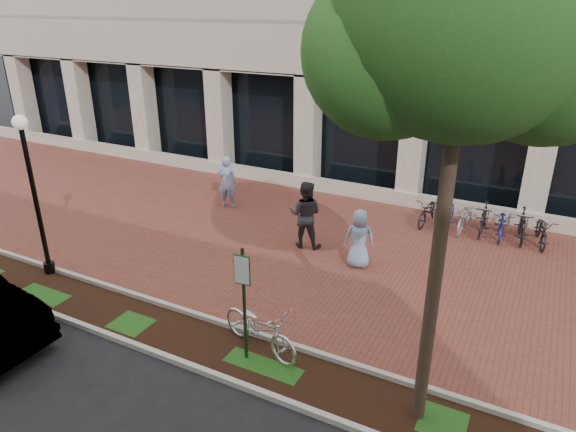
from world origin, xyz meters
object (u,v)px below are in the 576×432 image
at_px(street_tree, 473,19).
at_px(bollard, 544,234).
at_px(lamppost, 33,188).
at_px(pedestrian_left, 227,182).
at_px(pedestrian_right, 359,239).
at_px(locked_bicycle, 260,328).
at_px(bike_rack_cluster, 483,220).
at_px(parking_sign, 243,291).
at_px(pedestrian_mid, 305,215).

relative_size(street_tree, bollard, 9.63).
xyz_separation_m(lamppost, pedestrian_left, (1.57, 6.14, -1.46)).
bearing_deg(pedestrian_left, pedestrian_right, 143.41).
relative_size(pedestrian_left, pedestrian_right, 1.12).
bearing_deg(pedestrian_left, lamppost, 59.01).
bearing_deg(pedestrian_left, locked_bicycle, 111.64).
bearing_deg(lamppost, bike_rack_cluster, 38.87).
distance_m(street_tree, locked_bicycle, 6.84).
distance_m(parking_sign, lamppost, 6.57).
bearing_deg(bollard, pedestrian_right, -141.24).
distance_m(lamppost, pedestrian_left, 6.50).
bearing_deg(pedestrian_right, bike_rack_cluster, -145.28).
bearing_deg(pedestrian_right, parking_sign, 62.52).
distance_m(parking_sign, street_tree, 6.02).
bearing_deg(street_tree, bollard, 79.74).
bearing_deg(bike_rack_cluster, lamppost, -138.83).
relative_size(pedestrian_left, bollard, 2.08).
distance_m(parking_sign, pedestrian_mid, 5.36).
bearing_deg(pedestrian_right, bollard, -161.20).
xyz_separation_m(pedestrian_left, bollard, (9.93, 1.50, -0.47)).
relative_size(bollard, bike_rack_cluster, 0.21).
distance_m(pedestrian_left, bike_rack_cluster, 8.42).
distance_m(street_tree, bike_rack_cluster, 10.35).
xyz_separation_m(lamppost, locked_bicycle, (6.60, -0.24, -1.84)).
bearing_deg(street_tree, pedestrian_left, 141.69).
height_order(pedestrian_left, bollard, pedestrian_left).
bearing_deg(bike_rack_cluster, pedestrian_right, -123.02).
xyz_separation_m(pedestrian_left, pedestrian_mid, (3.74, -1.57, 0.08)).
bearing_deg(pedestrian_mid, pedestrian_right, 155.05).
bearing_deg(bike_rack_cluster, locked_bicycle, -109.09).
distance_m(lamppost, bollard, 13.94).
bearing_deg(parking_sign, pedestrian_mid, 96.42).
xyz_separation_m(pedestrian_mid, bollard, (6.19, 3.07, -0.55)).
bearing_deg(bollard, bike_rack_cluster, 171.52).
bearing_deg(locked_bicycle, parking_sign, 179.89).
bearing_deg(locked_bicycle, bollard, -15.87).
relative_size(pedestrian_mid, bike_rack_cluster, 0.48).
bearing_deg(locked_bicycle, pedestrian_right, 9.24).
relative_size(parking_sign, pedestrian_mid, 1.24).
bearing_deg(locked_bicycle, lamppost, 103.88).
bearing_deg(locked_bicycle, pedestrian_mid, 31.04).
height_order(pedestrian_mid, pedestrian_right, pedestrian_mid).
relative_size(parking_sign, locked_bicycle, 1.22).
bearing_deg(pedestrian_left, pedestrian_mid, 140.58).
xyz_separation_m(lamppost, bollard, (11.50, 7.64, -1.93)).
distance_m(locked_bicycle, pedestrian_right, 4.40).
bearing_deg(locked_bicycle, bike_rack_cluster, -5.42).
distance_m(parking_sign, locked_bicycle, 1.11).
bearing_deg(parking_sign, bike_rack_cluster, 62.44).
bearing_deg(parking_sign, pedestrian_right, 76.08).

